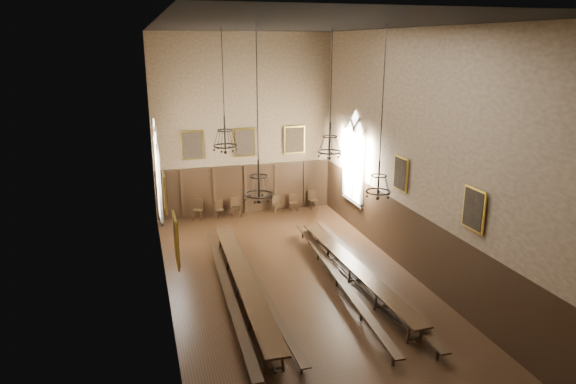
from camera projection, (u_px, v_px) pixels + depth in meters
name	position (u px, v px, depth m)	size (l,w,h in m)	color
floor	(298.00, 289.00, 18.40)	(9.00, 18.00, 0.02)	black
ceiling	(300.00, 25.00, 15.86)	(9.00, 18.00, 0.02)	black
wall_back	(244.00, 126.00, 25.42)	(9.00, 0.02, 9.00)	#836D50
wall_front	(458.00, 283.00, 8.84)	(9.00, 0.02, 9.00)	#836D50
wall_left	(161.00, 176.00, 15.90)	(0.02, 18.00, 9.00)	#836D50
wall_right	(419.00, 158.00, 18.36)	(0.02, 18.00, 9.00)	#836D50
wainscot_panelling	(299.00, 256.00, 18.04)	(9.00, 18.00, 2.50)	black
table_left	(244.00, 286.00, 17.77)	(0.97, 9.96, 0.78)	black
table_right	(354.00, 274.00, 18.73)	(0.92, 9.06, 0.71)	black
bench_left_outer	(228.00, 292.00, 17.52)	(0.66, 10.58, 0.48)	black
bench_left_inner	(259.00, 290.00, 17.71)	(0.47, 9.77, 0.44)	black
bench_right_inner	(337.00, 279.00, 18.50)	(0.94, 10.60, 0.48)	black
bench_right_outer	(367.00, 275.00, 18.79)	(0.65, 10.80, 0.49)	black
chair_1	(198.00, 214.00, 25.49)	(0.58, 0.58, 1.03)	black
chair_2	(220.00, 213.00, 25.79)	(0.41, 0.41, 0.88)	black
chair_3	(236.00, 211.00, 26.00)	(0.45, 0.45, 0.97)	black
chair_5	(277.00, 208.00, 26.54)	(0.42, 0.42, 0.89)	black
chair_6	(293.00, 206.00, 26.87)	(0.42, 0.42, 0.87)	black
chair_7	(313.00, 203.00, 27.18)	(0.47, 0.47, 0.99)	black
chandelier_back_left	(225.00, 138.00, 18.65)	(0.88, 0.88, 4.30)	black
chandelier_back_right	(330.00, 145.00, 20.25)	(0.95, 0.95, 4.85)	black
chandelier_front_left	(259.00, 183.00, 14.72)	(0.83, 0.83, 4.87)	black
chandelier_front_right	(379.00, 180.00, 15.82)	(0.78, 0.78, 5.10)	black
portrait_back_0	(192.00, 145.00, 24.82)	(1.10, 0.12, 1.40)	gold
portrait_back_1	(245.00, 143.00, 25.53)	(1.10, 0.12, 1.40)	gold
portrait_back_2	(295.00, 140.00, 26.24)	(1.10, 0.12, 1.40)	gold
portrait_left_0	(165.00, 192.00, 17.08)	(0.12, 1.00, 1.30)	gold
portrait_left_1	(176.00, 240.00, 12.94)	(0.12, 1.00, 1.30)	gold
portrait_right_0	(401.00, 174.00, 19.47)	(0.12, 1.00, 1.30)	gold
portrait_right_1	(474.00, 209.00, 15.33)	(0.12, 1.00, 1.30)	gold
window_right	(354.00, 157.00, 23.71)	(0.20, 2.20, 4.60)	white
window_left	(157.00, 170.00, 21.29)	(0.20, 2.20, 4.60)	white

